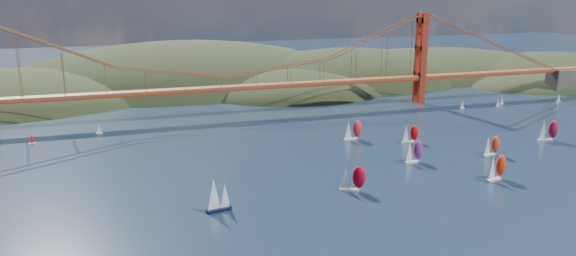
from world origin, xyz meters
The scene contains 16 objects.
headlands centered at (44.95, 278.29, -12.46)m, with size 725.00×225.00×96.00m.
bridge centered at (-1.75, 180.00, 32.23)m, with size 552.00×12.00×55.00m.
sloop_navy centered at (-33.50, 45.52, 5.53)m, with size 8.41×5.37×12.54m.
racer_0 centered at (15.38, 49.34, 4.94)m, with size 9.33×6.55×10.46m.
racer_1 centered at (71.40, 42.93, 5.07)m, with size 9.57×5.48×10.72m.
racer_2 centered at (89.89, 69.94, 4.50)m, with size 8.43×3.89×9.53m.
racer_3 centered at (67.42, 99.23, 4.35)m, with size 8.09×3.44×9.20m.
racer_4 centered at (130.57, 81.94, 5.18)m, with size 9.76×4.91×10.97m.
racer_5 centered at (44.01, 111.68, 4.89)m, with size 9.01×3.67×10.36m.
racer_rwb centered at (53.08, 71.44, 4.86)m, with size 9.16×4.79×10.28m.
distant_boat_2 centered at (-99.40, 151.23, 2.41)m, with size 3.00×2.00×4.70m.
distant_boat_3 centered at (-69.98, 160.98, 2.41)m, with size 3.00×2.00×4.70m.
distant_boat_4 centered at (134.87, 155.15, 2.41)m, with size 3.00×2.00×4.70m.
distant_boat_5 centered at (159.50, 154.36, 2.41)m, with size 3.00×2.00×4.70m.
distant_boat_6 centered at (165.60, 158.36, 2.41)m, with size 3.00×2.00×4.70m.
distant_boat_7 centered at (204.72, 153.89, 2.41)m, with size 3.00×2.00×4.70m.
Camera 1 is at (-64.23, -122.07, 70.62)m, focal length 35.00 mm.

